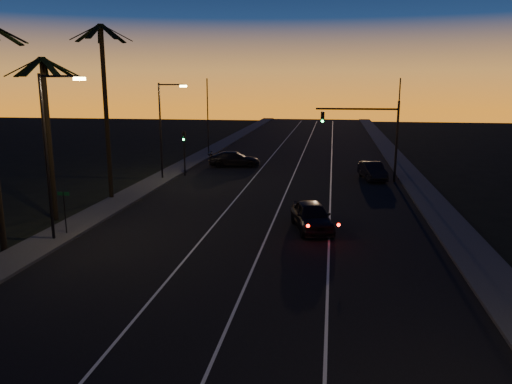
% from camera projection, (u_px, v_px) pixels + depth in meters
% --- Properties ---
extents(road, '(20.00, 170.00, 0.01)m').
position_uv_depth(road, '(273.00, 205.00, 35.50)').
color(road, black).
rests_on(road, ground).
extents(sidewalk_left, '(2.40, 170.00, 0.16)m').
position_uv_depth(sidewalk_left, '(124.00, 198.00, 37.14)').
color(sidewalk_left, '#333331').
rests_on(sidewalk_left, ground).
extents(sidewalk_right, '(2.40, 170.00, 0.16)m').
position_uv_depth(sidewalk_right, '(437.00, 210.00, 33.83)').
color(sidewalk_right, '#333331').
rests_on(sidewalk_right, ground).
extents(lane_stripe_left, '(0.12, 160.00, 0.01)m').
position_uv_depth(lane_stripe_left, '(232.00, 203.00, 35.95)').
color(lane_stripe_left, silver).
rests_on(lane_stripe_left, road).
extents(lane_stripe_mid, '(0.12, 160.00, 0.01)m').
position_uv_depth(lane_stripe_mid, '(280.00, 205.00, 35.43)').
color(lane_stripe_mid, silver).
rests_on(lane_stripe_mid, road).
extents(lane_stripe_right, '(0.12, 160.00, 0.01)m').
position_uv_depth(lane_stripe_right, '(330.00, 207.00, 34.91)').
color(lane_stripe_right, silver).
rests_on(lane_stripe_right, road).
extents(palm_mid, '(4.25, 4.16, 10.03)m').
position_uv_depth(palm_mid, '(47.00, 121.00, 30.32)').
color(palm_mid, black).
rests_on(palm_mid, ground).
extents(palm_far, '(4.25, 4.16, 12.53)m').
position_uv_depth(palm_far, '(105.00, 96.00, 35.67)').
color(palm_far, black).
rests_on(palm_far, ground).
extents(streetlight_left_near, '(2.55, 0.26, 9.00)m').
position_uv_depth(streetlight_left_near, '(51.00, 145.00, 26.29)').
color(streetlight_left_near, black).
rests_on(streetlight_left_near, ground).
extents(streetlight_left_far, '(2.55, 0.26, 8.50)m').
position_uv_depth(streetlight_left_far, '(164.00, 123.00, 43.72)').
color(streetlight_left_far, black).
rests_on(streetlight_left_far, ground).
extents(street_sign, '(0.70, 0.06, 2.60)m').
position_uv_depth(street_sign, '(65.00, 207.00, 28.06)').
color(street_sign, black).
rests_on(street_sign, ground).
extents(signal_mast, '(7.10, 0.41, 7.00)m').
position_uv_depth(signal_mast, '(369.00, 127.00, 43.07)').
color(signal_mast, black).
rests_on(signal_mast, ground).
extents(signal_post, '(0.28, 0.37, 4.20)m').
position_uv_depth(signal_post, '(184.00, 145.00, 45.92)').
color(signal_post, black).
rests_on(signal_post, ground).
extents(far_pole_left, '(0.14, 0.14, 9.00)m').
position_uv_depth(far_pole_left, '(208.00, 116.00, 60.29)').
color(far_pole_left, black).
rests_on(far_pole_left, ground).
extents(far_pole_right, '(0.14, 0.14, 9.00)m').
position_uv_depth(far_pole_right, '(398.00, 120.00, 54.15)').
color(far_pole_right, black).
rests_on(far_pole_right, ground).
extents(lead_car, '(3.18, 5.70, 1.66)m').
position_uv_depth(lead_car, '(312.00, 216.00, 29.39)').
color(lead_car, black).
rests_on(lead_car, road).
extents(right_car, '(2.51, 4.91, 1.54)m').
position_uv_depth(right_car, '(372.00, 171.00, 44.66)').
color(right_car, black).
rests_on(right_car, road).
extents(cross_car, '(5.62, 3.08, 1.54)m').
position_uv_depth(cross_car, '(234.00, 159.00, 51.52)').
color(cross_car, black).
rests_on(cross_car, road).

